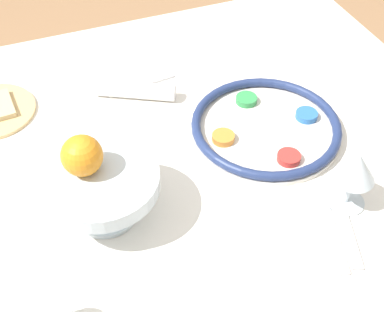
% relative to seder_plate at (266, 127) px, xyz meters
% --- Properties ---
extents(dining_table, '(1.46, 1.09, 0.71)m').
position_rel_seder_plate_xyz_m(dining_table, '(0.28, -0.00, -0.37)').
color(dining_table, white).
rests_on(dining_table, ground_plane).
extents(seder_plate, '(0.32, 0.32, 0.03)m').
position_rel_seder_plate_xyz_m(seder_plate, '(0.00, 0.00, 0.00)').
color(seder_plate, silver).
rests_on(seder_plate, dining_table).
extents(wine_glass, '(0.08, 0.08, 0.13)m').
position_rel_seder_plate_xyz_m(wine_glass, '(-0.05, 0.23, 0.08)').
color(wine_glass, silver).
rests_on(wine_glass, dining_table).
extents(fruit_stand, '(0.21, 0.21, 0.10)m').
position_rel_seder_plate_xyz_m(fruit_stand, '(0.38, 0.09, 0.07)').
color(fruit_stand, silver).
rests_on(fruit_stand, dining_table).
extents(orange_fruit, '(0.07, 0.07, 0.07)m').
position_rel_seder_plate_xyz_m(orange_fruit, '(0.40, 0.07, 0.13)').
color(orange_fruit, orange).
rests_on(orange_fruit, fruit_stand).
extents(napkin_roll, '(0.18, 0.12, 0.04)m').
position_rel_seder_plate_xyz_m(napkin_roll, '(0.22, -0.22, 0.00)').
color(napkin_roll, white).
rests_on(napkin_roll, dining_table).
extents(fork_left, '(0.08, 0.19, 0.01)m').
position_rel_seder_plate_xyz_m(fork_left, '(-0.02, 0.28, -0.01)').
color(fork_left, silver).
rests_on(fork_left, dining_table).
extents(fork_right, '(0.08, 0.19, 0.01)m').
position_rel_seder_plate_xyz_m(fork_right, '(0.01, 0.28, -0.01)').
color(fork_right, silver).
rests_on(fork_right, dining_table).
extents(spoon, '(0.17, 0.04, 0.01)m').
position_rel_seder_plate_xyz_m(spoon, '(0.20, -0.26, -0.01)').
color(spoon, silver).
rests_on(spoon, dining_table).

